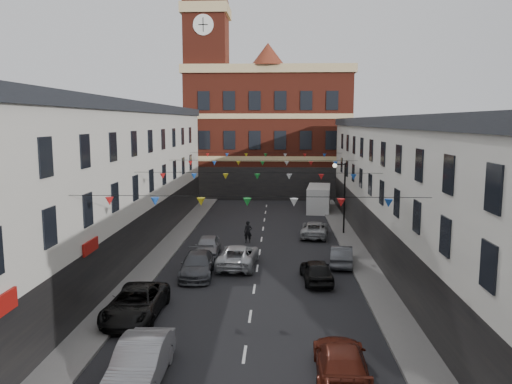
% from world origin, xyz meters
% --- Properties ---
extents(ground, '(160.00, 160.00, 0.00)m').
position_xyz_m(ground, '(0.00, 0.00, 0.00)').
color(ground, black).
rests_on(ground, ground).
extents(pavement_left, '(1.80, 64.00, 0.15)m').
position_xyz_m(pavement_left, '(-6.90, 2.00, 0.07)').
color(pavement_left, '#605E5B').
rests_on(pavement_left, ground).
extents(pavement_right, '(1.80, 64.00, 0.15)m').
position_xyz_m(pavement_right, '(6.90, 2.00, 0.07)').
color(pavement_right, '#605E5B').
rests_on(pavement_right, ground).
extents(terrace_left, '(8.40, 56.00, 10.70)m').
position_xyz_m(terrace_left, '(-11.78, 1.00, 5.35)').
color(terrace_left, silver).
rests_on(terrace_left, ground).
extents(terrace_right, '(8.40, 56.00, 9.70)m').
position_xyz_m(terrace_right, '(11.78, 1.00, 4.85)').
color(terrace_right, silver).
rests_on(terrace_right, ground).
extents(civic_building, '(20.60, 13.30, 18.50)m').
position_xyz_m(civic_building, '(0.00, 37.95, 8.14)').
color(civic_building, maroon).
rests_on(civic_building, ground).
extents(clock_tower, '(5.60, 5.60, 30.00)m').
position_xyz_m(clock_tower, '(-7.50, 35.00, 14.93)').
color(clock_tower, maroon).
rests_on(clock_tower, ground).
extents(distant_hill, '(40.00, 14.00, 10.00)m').
position_xyz_m(distant_hill, '(-4.00, 62.00, 5.00)').
color(distant_hill, '#2F4721').
rests_on(distant_hill, ground).
extents(street_lamp, '(1.10, 0.36, 6.00)m').
position_xyz_m(street_lamp, '(6.55, 14.00, 3.90)').
color(street_lamp, black).
rests_on(street_lamp, ground).
extents(car_left_b, '(1.70, 4.75, 1.56)m').
position_xyz_m(car_left_b, '(-3.60, -10.36, 0.78)').
color(car_left_b, gray).
rests_on(car_left_b, ground).
extents(car_left_c, '(2.43, 5.22, 1.44)m').
position_xyz_m(car_left_c, '(-5.50, -4.38, 0.72)').
color(car_left_c, black).
rests_on(car_left_c, ground).
extents(car_left_d, '(2.19, 4.86, 1.38)m').
position_xyz_m(car_left_d, '(-3.60, 2.29, 0.69)').
color(car_left_d, '#44474D').
rests_on(car_left_d, ground).
extents(car_left_e, '(1.82, 4.21, 1.41)m').
position_xyz_m(car_left_e, '(-3.60, 6.82, 0.71)').
color(car_left_e, gray).
rests_on(car_left_e, ground).
extents(car_right_c, '(2.05, 4.75, 1.36)m').
position_xyz_m(car_right_c, '(3.66, -9.78, 0.68)').
color(car_right_c, '#5F1F13').
rests_on(car_right_c, ground).
extents(car_right_d, '(1.95, 4.17, 1.38)m').
position_xyz_m(car_right_d, '(3.60, 1.40, 0.69)').
color(car_right_d, black).
rests_on(car_right_d, ground).
extents(car_right_e, '(1.87, 4.12, 1.31)m').
position_xyz_m(car_right_e, '(5.50, 5.00, 0.66)').
color(car_right_e, '#4A4C51').
rests_on(car_right_e, ground).
extents(car_right_f, '(2.64, 4.83, 1.28)m').
position_xyz_m(car_right_f, '(4.31, 13.15, 0.64)').
color(car_right_f, '#9A9C9F').
rests_on(car_right_f, ground).
extents(moving_car, '(2.65, 5.22, 1.42)m').
position_xyz_m(moving_car, '(-1.27, 4.44, 0.71)').
color(moving_car, '#B4B8BC').
rests_on(moving_car, ground).
extents(white_van, '(2.94, 6.16, 2.62)m').
position_xyz_m(white_van, '(5.60, 25.26, 1.31)').
color(white_van, silver).
rests_on(white_van, ground).
extents(pedestrian, '(0.62, 0.41, 1.71)m').
position_xyz_m(pedestrian, '(-1.01, 10.84, 0.86)').
color(pedestrian, black).
rests_on(pedestrian, ground).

